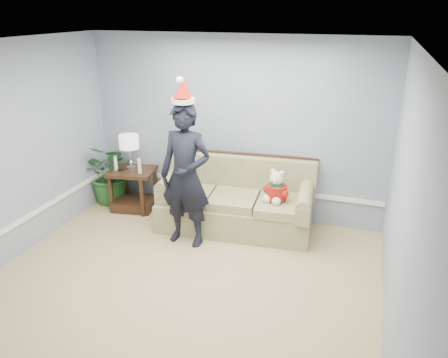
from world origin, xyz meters
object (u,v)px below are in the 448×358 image
Objects in this scene: sofa at (236,203)px; houseplant at (111,172)px; teddy_bear at (276,190)px; table_lamp at (129,143)px; man at (186,176)px; side_table at (134,193)px.

houseplant reaches higher than sofa.
table_lamp is at bearing -168.20° from teddy_bear.
sofa reaches higher than teddy_bear.
sofa is 2.19× the size of houseplant.
man is 4.18× the size of teddy_bear.
sofa is 4.18× the size of table_lamp.
table_lamp reaches higher than houseplant.
man reaches higher than table_lamp.
teddy_bear reaches higher than side_table.
man reaches higher than side_table.
side_table is at bearing -49.92° from table_lamp.
man is (1.69, -0.83, 0.46)m from houseplant.
teddy_bear is (2.79, -0.29, 0.19)m from houseplant.
houseplant is at bearing 170.56° from sofa.
table_lamp is at bearing 171.60° from sofa.
teddy_bear is at bearing -15.51° from sofa.
houseplant is (-0.46, 0.12, 0.26)m from side_table.
sofa is at bearing -173.49° from teddy_bear.
houseplant is 0.53× the size of man.
table_lamp reaches higher than teddy_bear.
man reaches higher than teddy_bear.
table_lamp is at bearing -9.01° from houseplant.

